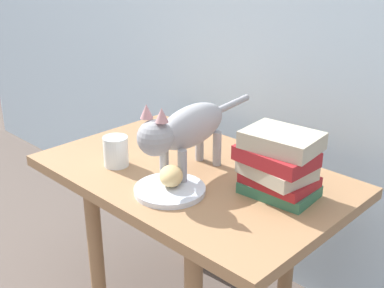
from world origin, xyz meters
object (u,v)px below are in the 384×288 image
at_px(side_table, 192,193).
at_px(book_stack, 279,164).
at_px(plate, 170,190).
at_px(cat, 186,129).
at_px(tv_remote, 170,131).
at_px(candle_jar, 116,153).
at_px(bread_roll, 171,176).

bearing_deg(side_table, book_stack, 10.81).
height_order(side_table, plate, plate).
xyz_separation_m(cat, tv_remote, (-0.26, 0.19, -0.12)).
bearing_deg(candle_jar, tv_remote, 105.03).
xyz_separation_m(plate, candle_jar, (-0.23, 0.01, 0.03)).
distance_m(bread_roll, cat, 0.13).
relative_size(side_table, book_stack, 4.43).
distance_m(plate, candle_jar, 0.23).
height_order(bread_roll, cat, cat).
relative_size(candle_jar, tv_remote, 0.57).
height_order(plate, cat, cat).
relative_size(cat, book_stack, 2.49).
relative_size(plate, bread_roll, 2.26).
xyz_separation_m(plate, tv_remote, (-0.30, 0.29, 0.00)).
bearing_deg(tv_remote, bread_roll, -65.23).
distance_m(plate, cat, 0.16).
height_order(cat, tv_remote, cat).
height_order(book_stack, candle_jar, book_stack).
relative_size(bread_roll, cat, 0.17).
xyz_separation_m(plate, cat, (-0.04, 0.10, 0.13)).
distance_m(side_table, plate, 0.16).
xyz_separation_m(side_table, plate, (0.05, -0.13, 0.08)).
xyz_separation_m(side_table, cat, (0.01, -0.03, 0.20)).
bearing_deg(bread_roll, tv_remote, 137.12).
bearing_deg(candle_jar, book_stack, 21.65).
xyz_separation_m(cat, candle_jar, (-0.19, -0.09, -0.09)).
bearing_deg(cat, candle_jar, -154.05).
xyz_separation_m(side_table, bread_roll, (0.04, -0.12, 0.11)).
bearing_deg(side_table, cat, -75.89).
bearing_deg(book_stack, bread_roll, -141.66).
distance_m(bread_roll, candle_jar, 0.22).
xyz_separation_m(side_table, tv_remote, (-0.25, 0.16, 0.08)).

